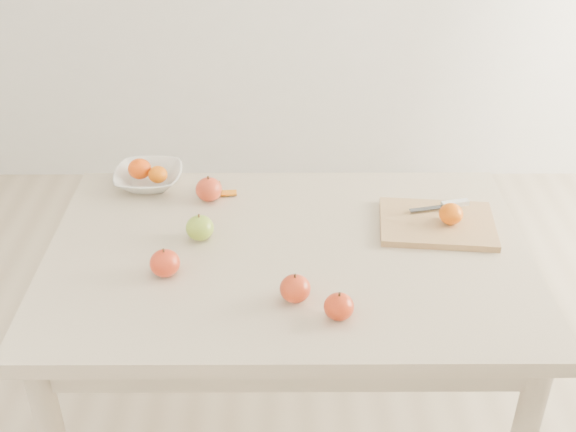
{
  "coord_description": "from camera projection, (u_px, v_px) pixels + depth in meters",
  "views": [
    {
      "loc": [
        -0.01,
        -1.47,
        1.78
      ],
      "look_at": [
        0.0,
        0.05,
        0.82
      ],
      "focal_mm": 45.0,
      "sensor_mm": 36.0,
      "label": 1
    }
  ],
  "objects": [
    {
      "name": "table",
      "position": [
        288.0,
        282.0,
        1.84
      ],
      "size": [
        1.2,
        0.8,
        0.75
      ],
      "color": "beige",
      "rests_on": "ground"
    },
    {
      "name": "apple_green",
      "position": [
        200.0,
        228.0,
        1.82
      ],
      "size": [
        0.07,
        0.07,
        0.06
      ],
      "primitive_type": "ellipsoid",
      "color": "#639E18",
      "rests_on": "table"
    },
    {
      "name": "cutting_board",
      "position": [
        437.0,
        224.0,
        1.88
      ],
      "size": [
        0.31,
        0.24,
        0.02
      ],
      "primitive_type": "cube",
      "rotation": [
        0.0,
        0.0,
        -0.1
      ],
      "color": "tan",
      "rests_on": "table"
    },
    {
      "name": "orange_peel_a",
      "position": [
        211.0,
        189.0,
        2.04
      ],
      "size": [
        0.07,
        0.06,
        0.01
      ],
      "primitive_type": "cube",
      "rotation": [
        0.21,
        0.0,
        0.24
      ],
      "color": "#CF6A0E",
      "rests_on": "table"
    },
    {
      "name": "bowl_tangerine_near",
      "position": [
        140.0,
        169.0,
        2.05
      ],
      "size": [
        0.07,
        0.07,
        0.06
      ],
      "primitive_type": "ellipsoid",
      "color": "#E55108",
      "rests_on": "fruit_bowl"
    },
    {
      "name": "board_tangerine",
      "position": [
        451.0,
        214.0,
        1.85
      ],
      "size": [
        0.06,
        0.06,
        0.05
      ],
      "primitive_type": "ellipsoid",
      "color": "#D96307",
      "rests_on": "cutting_board"
    },
    {
      "name": "fruit_bowl",
      "position": [
        149.0,
        178.0,
        2.05
      ],
      "size": [
        0.19,
        0.19,
        0.05
      ],
      "primitive_type": "imported",
      "color": "white",
      "rests_on": "table"
    },
    {
      "name": "bowl_tangerine_far",
      "position": [
        158.0,
        174.0,
        2.03
      ],
      "size": [
        0.05,
        0.05,
        0.05
      ],
      "primitive_type": "ellipsoid",
      "color": "orange",
      "rests_on": "fruit_bowl"
    },
    {
      "name": "apple_red_c",
      "position": [
        295.0,
        289.0,
        1.61
      ],
      "size": [
        0.07,
        0.07,
        0.06
      ],
      "primitive_type": "ellipsoid",
      "color": "maroon",
      "rests_on": "table"
    },
    {
      "name": "paring_knife",
      "position": [
        450.0,
        204.0,
        1.93
      ],
      "size": [
        0.17,
        0.06,
        0.01
      ],
      "color": "white",
      "rests_on": "cutting_board"
    },
    {
      "name": "orange_peel_b",
      "position": [
        229.0,
        194.0,
        2.02
      ],
      "size": [
        0.05,
        0.04,
        0.01
      ],
      "primitive_type": "cube",
      "rotation": [
        -0.14,
        0.0,
        0.08
      ],
      "color": "orange",
      "rests_on": "table"
    },
    {
      "name": "apple_red_b",
      "position": [
        165.0,
        263.0,
        1.69
      ],
      "size": [
        0.07,
        0.07,
        0.06
      ],
      "primitive_type": "ellipsoid",
      "color": "maroon",
      "rests_on": "table"
    },
    {
      "name": "apple_red_a",
      "position": [
        209.0,
        189.0,
        1.98
      ],
      "size": [
        0.07,
        0.07,
        0.07
      ],
      "primitive_type": "ellipsoid",
      "color": "#A2151A",
      "rests_on": "table"
    },
    {
      "name": "apple_red_e",
      "position": [
        339.0,
        307.0,
        1.56
      ],
      "size": [
        0.07,
        0.07,
        0.06
      ],
      "primitive_type": "ellipsoid",
      "color": "maroon",
      "rests_on": "table"
    }
  ]
}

